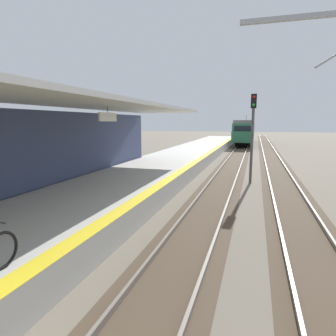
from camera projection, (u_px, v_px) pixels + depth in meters
name	position (u px, v px, depth m)	size (l,w,h in m)	color
station_platform	(151.00, 173.00, 18.02)	(5.00, 80.00, 0.91)	#B7B5AD
station_building_with_canopy	(32.00, 148.00, 10.77)	(4.85, 24.00, 4.43)	#4C4C4C
track_pair_nearest_platform	(228.00, 173.00, 20.60)	(2.34, 120.00, 0.16)	#4C3D2D
track_pair_middle	(279.00, 175.00, 19.63)	(2.34, 120.00, 0.16)	#4C3D2D
approaching_train	(245.00, 131.00, 47.97)	(2.93, 19.60, 4.76)	#286647
rail_signal_post	(253.00, 129.00, 16.79)	(0.32, 0.34, 5.20)	#4C4C4C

